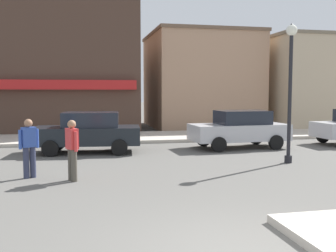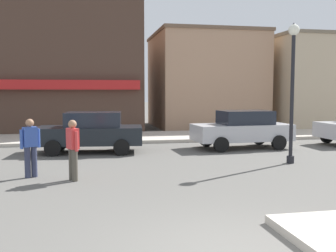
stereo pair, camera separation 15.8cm
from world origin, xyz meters
TOP-DOWN VIEW (x-y plane):
  - kerb_far at (0.00, 14.43)m, footprint 80.00×4.00m
  - lamp_post at (4.39, 6.75)m, footprint 0.36×0.36m
  - parked_car_nearest at (-2.03, 10.36)m, footprint 4.16×2.21m
  - parked_car_second at (4.15, 10.30)m, footprint 4.08×2.04m
  - pedestrian_crossing_near at (-2.50, 5.54)m, footprint 0.36×0.53m
  - pedestrian_crossing_far at (-3.65, 6.17)m, footprint 0.53×0.36m
  - building_corner_shop at (-4.86, 20.21)m, footprint 11.88×8.05m
  - building_storefront_left_near at (5.52, 20.55)m, footprint 6.75×7.00m
  - building_storefront_left_mid at (13.96, 18.56)m, footprint 9.14×5.26m

SIDE VIEW (x-z plane):
  - kerb_far at x=0.00m, z-range 0.00..0.15m
  - parked_car_nearest at x=-2.03m, z-range 0.03..1.59m
  - parked_car_second at x=4.15m, z-range 0.03..1.59m
  - pedestrian_crossing_near at x=-2.50m, z-range 0.06..1.67m
  - pedestrian_crossing_far at x=-3.65m, z-range 0.06..1.67m
  - lamp_post at x=4.39m, z-range 0.69..5.23m
  - building_storefront_left_mid at x=13.96m, z-range 0.00..5.92m
  - building_storefront_left_near at x=5.52m, z-range 0.00..6.17m
  - building_corner_shop at x=-4.86m, z-range 0.00..7.98m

